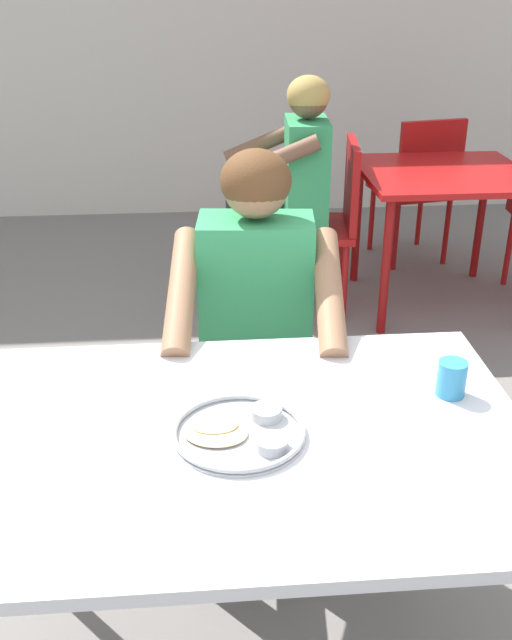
{
  "coord_description": "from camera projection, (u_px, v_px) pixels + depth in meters",
  "views": [
    {
      "loc": [
        -0.02,
        -1.26,
        1.68
      ],
      "look_at": [
        0.11,
        0.32,
        0.9
      ],
      "focal_mm": 41.68,
      "sensor_mm": 36.0,
      "label": 1
    }
  ],
  "objects": [
    {
      "name": "chair_red_far",
      "position": [
        419.0,
        181.0,
        4.33
      ],
      "size": [
        0.48,
        0.5,
        0.87
      ],
      "color": "#A61412",
      "rests_on": "ground"
    },
    {
      "name": "chair_red_left",
      "position": [
        329.0,
        215.0,
        3.74
      ],
      "size": [
        0.45,
        0.47,
        0.88
      ],
      "color": "#A81314",
      "rests_on": "ground"
    },
    {
      "name": "drinking_cup",
      "position": [
        452.0,
        377.0,
        1.73
      ],
      "size": [
        0.07,
        0.07,
        0.09
      ],
      "color": "#338CBF",
      "rests_on": "table_foreground"
    },
    {
      "name": "table_foreground",
      "position": [
        242.0,
        460.0,
        1.63
      ],
      "size": [
        1.27,
        0.87,
        0.75
      ],
      "color": "silver",
      "rests_on": "ground"
    },
    {
      "name": "table_background_red",
      "position": [
        443.0,
        189.0,
        3.74
      ],
      "size": [
        0.83,
        0.79,
        0.72
      ],
      "color": "#B71414",
      "rests_on": "ground"
    },
    {
      "name": "chair_foreground",
      "position": [
        255.0,
        351.0,
        2.5
      ],
      "size": [
        0.44,
        0.46,
        0.84
      ],
      "color": "#3F3F44",
      "rests_on": "ground"
    },
    {
      "name": "diner_foreground",
      "position": [
        256.0,
        319.0,
        2.2
      ],
      "size": [
        0.53,
        0.58,
        1.2
      ],
      "color": "#3A3A3A",
      "rests_on": "ground"
    },
    {
      "name": "patron_background",
      "position": [
        287.0,
        176.0,
        3.65
      ],
      "size": [
        0.57,
        0.51,
        1.19
      ],
      "color": "#2E2E2E",
      "rests_on": "ground"
    },
    {
      "name": "thali_tray",
      "position": [
        240.0,
        431.0,
        1.59
      ],
      "size": [
        0.29,
        0.29,
        0.03
      ],
      "color": "#B7BABF",
      "rests_on": "table_foreground"
    }
  ]
}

